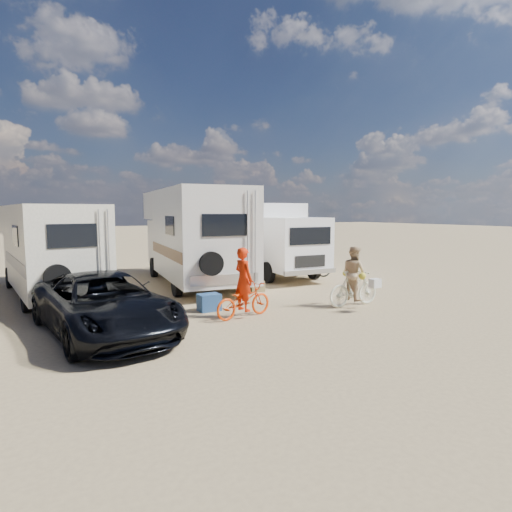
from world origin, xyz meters
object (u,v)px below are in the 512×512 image
rv_left (48,251)px  cooler (209,302)px  rider_woman (354,279)px  crate (257,286)px  dark_suv (104,304)px  bike_parked (309,265)px  bike_woman (354,288)px  bike_man (244,300)px  box_truck (268,239)px  rv_main (194,237)px  rider_man (243,286)px

rv_left → cooler: (3.62, -4.68, -1.23)m
rider_woman → cooler: size_ratio=2.67×
rv_left → crate: size_ratio=15.95×
dark_suv → bike_parked: bearing=18.7°
bike_woman → cooler: bearing=70.1°
bike_man → bike_woman: 3.42m
box_truck → bike_woman: bearing=-95.6°
rv_main → bike_woman: rv_main is taller
bike_man → bike_parked: (5.61, 4.59, 0.03)m
bike_man → rider_woman: size_ratio=1.08×
rv_main → bike_man: bearing=-91.4°
bike_man → rider_woman: (3.39, -0.44, 0.34)m
rider_man → cooler: rider_man is taller
bike_woman → bike_parked: 5.50m
rv_main → bike_woman: (2.57, -5.92, -1.24)m
dark_suv → bike_parked: 10.01m
rv_left → box_truck: size_ratio=1.12×
rv_main → bike_woman: bearing=-59.4°
rider_woman → cooler: 4.21m
bike_woman → crate: size_ratio=3.76×
rider_man → crate: size_ratio=3.57×
cooler → crate: 3.17m
bike_parked → bike_woman: bearing=-169.3°
dark_suv → bike_woman: size_ratio=2.84×
bike_woman → bike_parked: (2.22, 5.04, -0.04)m
rider_man → bike_man: bearing=-0.0°
rider_man → cooler: 1.35m
cooler → crate: (2.59, 1.83, -0.05)m
box_truck → rider_man: (-4.48, -6.02, -0.71)m
rv_main → rider_woman: 6.52m
bike_parked → cooler: 7.02m
cooler → bike_woman: bearing=-22.5°
rv_left → rider_woman: 9.77m
bike_man → bike_woman: size_ratio=0.98×
bike_woman → bike_parked: bike_woman is taller
rv_main → cooler: 4.79m
dark_suv → bike_parked: size_ratio=2.71×
rv_main → rider_man: bearing=-91.4°
dark_suv → cooler: bearing=9.5°
rv_main → dark_suv: size_ratio=1.49×
crate → rv_left: bearing=155.3°
box_truck → dark_suv: size_ratio=1.33×
rv_left → crate: bearing=-29.8°
crate → rider_woman: bearing=-69.3°
bike_woman → rider_man: size_ratio=1.05×
box_truck → cooler: 7.09m
rv_left → rider_man: bearing=-59.9°
rv_main → box_truck: size_ratio=1.12×
box_truck → bike_parked: size_ratio=3.60×
dark_suv → bike_man: size_ratio=2.90×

